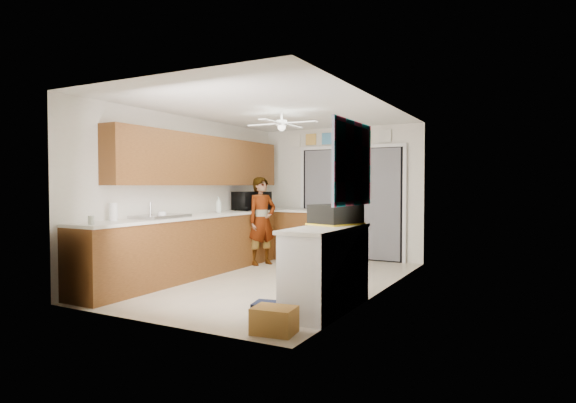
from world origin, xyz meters
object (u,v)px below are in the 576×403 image
at_px(cardboard_box, 274,320).
at_px(microwave, 252,201).
at_px(soap_bottle, 219,205).
at_px(dog, 347,260).
at_px(man, 262,221).
at_px(navy_crate, 269,312).
at_px(paper_towel_roll, 113,212).
at_px(suitcase, 336,214).
at_px(cup, 162,215).

bearing_deg(cardboard_box, microwave, 125.42).
height_order(soap_bottle, dog, soap_bottle).
bearing_deg(man, navy_crate, -123.99).
height_order(navy_crate, man, man).
bearing_deg(dog, microwave, 167.74).
relative_size(paper_towel_roll, cardboard_box, 0.58).
relative_size(microwave, dog, 1.29).
bearing_deg(microwave, paper_towel_roll, -165.67).
height_order(microwave, cardboard_box, microwave).
height_order(paper_towel_roll, navy_crate, paper_towel_roll).
distance_m(paper_towel_roll, suitcase, 2.88).
height_order(suitcase, navy_crate, suitcase).
relative_size(paper_towel_roll, navy_crate, 0.74).
distance_m(microwave, dog, 2.13).
relative_size(cup, dog, 0.24).
bearing_deg(navy_crate, microwave, 125.21).
height_order(soap_bottle, navy_crate, soap_bottle).
bearing_deg(navy_crate, soap_bottle, 135.44).
height_order(cardboard_box, man, man).
xyz_separation_m(cup, dog, (1.92, 2.17, -0.80)).
xyz_separation_m(soap_bottle, cup, (0.09, -1.45, -0.09)).
xyz_separation_m(cardboard_box, navy_crate, (-0.25, 0.33, -0.03)).
bearing_deg(suitcase, paper_towel_roll, -144.40).
bearing_deg(soap_bottle, cup, -86.27).
bearing_deg(paper_towel_roll, soap_bottle, 87.74).
xyz_separation_m(microwave, suitcase, (2.56, -2.17, -0.05)).
bearing_deg(paper_towel_roll, suitcase, 17.27).
height_order(soap_bottle, paper_towel_roll, soap_bottle).
bearing_deg(suitcase, soap_bottle, 172.32).
distance_m(soap_bottle, paper_towel_roll, 2.16).
xyz_separation_m(cup, suitcase, (2.57, 0.15, 0.07)).
bearing_deg(cup, suitcase, 3.42).
bearing_deg(microwave, dog, -76.53).
xyz_separation_m(cup, man, (0.35, 2.12, -0.21)).
bearing_deg(microwave, navy_crate, -126.91).
height_order(cup, navy_crate, cup).
bearing_deg(cup, cardboard_box, -25.32).
xyz_separation_m(cardboard_box, man, (-2.15, 3.31, 0.65)).
height_order(cup, suitcase, suitcase).
distance_m(microwave, paper_towel_roll, 3.03).
height_order(cup, dog, cup).
relative_size(microwave, cardboard_box, 1.54).
relative_size(suitcase, cardboard_box, 1.38).
xyz_separation_m(suitcase, man, (-2.22, 1.97, -0.29)).
bearing_deg(navy_crate, cup, 159.19).
bearing_deg(paper_towel_roll, cardboard_box, -10.18).
height_order(microwave, paper_towel_roll, microwave).
relative_size(microwave, suitcase, 1.12).
bearing_deg(cup, paper_towel_roll, -104.38).
distance_m(paper_towel_roll, navy_crate, 2.61).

